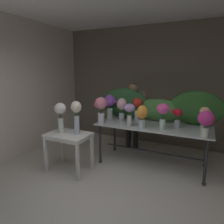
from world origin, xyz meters
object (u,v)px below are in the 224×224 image
at_px(vase_scarlet_snapdragons, 137,107).
at_px(vase_fuchsia_dahlias, 163,112).
at_px(vase_lilac_peonies, 130,112).
at_px(vase_sunset_roses, 142,115).
at_px(vase_violet_anemones, 110,104).
at_px(florist, 133,109).
at_px(vase_rosy_carnations, 101,107).
at_px(vase_white_roses_tall, 61,114).
at_px(vase_crimson_lilies, 177,116).
at_px(vase_peach_freesia, 205,116).
at_px(display_table_glass, 153,131).
at_px(vase_cream_lisianthus_tall, 76,114).
at_px(vase_blush_hydrangea, 122,107).
at_px(vase_magenta_tulips, 206,120).
at_px(side_table_white, 69,139).

bearing_deg(vase_scarlet_snapdragons, vase_fuchsia_dahlias, -32.02).
bearing_deg(vase_lilac_peonies, vase_sunset_roses, -12.81).
xyz_separation_m(vase_scarlet_snapdragons, vase_violet_anemones, (-0.60, -0.07, 0.04)).
xyz_separation_m(florist, vase_sunset_roses, (0.53, -1.01, 0.10)).
bearing_deg(vase_rosy_carnations, vase_white_roses_tall, -132.32).
relative_size(vase_crimson_lilies, vase_violet_anemones, 0.69).
bearing_deg(vase_peach_freesia, florist, 157.51).
height_order(display_table_glass, vase_cream_lisianthus_tall, vase_cream_lisianthus_tall).
xyz_separation_m(vase_blush_hydrangea, vase_fuchsia_dahlias, (0.89, -0.25, 0.01)).
bearing_deg(vase_blush_hydrangea, vase_lilac_peonies, -45.95).
distance_m(vase_crimson_lilies, vase_magenta_tulips, 0.59).
xyz_separation_m(side_table_white, vase_rosy_carnations, (0.37, 0.59, 0.53)).
bearing_deg(vase_cream_lisianthus_tall, vase_scarlet_snapdragons, 50.41).
relative_size(vase_scarlet_snapdragons, vase_peach_freesia, 1.16).
bearing_deg(side_table_white, vase_cream_lisianthus_tall, 19.32).
xyz_separation_m(vase_lilac_peonies, vase_white_roses_tall, (-1.13, -0.64, -0.02)).
relative_size(vase_magenta_tulips, vase_cream_lisianthus_tall, 0.71).
height_order(vase_crimson_lilies, vase_blush_hydrangea, vase_blush_hydrangea).
bearing_deg(vase_fuchsia_dahlias, vase_lilac_peonies, -176.17).
bearing_deg(vase_rosy_carnations, vase_cream_lisianthus_tall, -112.09).
relative_size(vase_fuchsia_dahlias, vase_violet_anemones, 0.89).
relative_size(side_table_white, vase_crimson_lilies, 2.16).
distance_m(florist, vase_fuchsia_dahlias, 1.28).
distance_m(vase_fuchsia_dahlias, vase_magenta_tulips, 0.72).
bearing_deg(vase_violet_anemones, vase_sunset_roses, -25.84).
bearing_deg(vase_violet_anemones, vase_white_roses_tall, -118.73).
distance_m(vase_crimson_lilies, vase_rosy_carnations, 1.47).
distance_m(vase_fuchsia_dahlias, vase_lilac_peonies, 0.62).
distance_m(vase_violet_anemones, vase_rosy_carnations, 0.40).
bearing_deg(display_table_glass, vase_crimson_lilies, -2.62).
relative_size(vase_peach_freesia, vase_cream_lisianthus_tall, 0.69).
bearing_deg(vase_crimson_lilies, vase_sunset_roses, -153.24).
bearing_deg(vase_rosy_carnations, florist, 71.96).
distance_m(display_table_glass, vase_rosy_carnations, 1.13).
bearing_deg(vase_magenta_tulips, vase_peach_freesia, 93.16).
relative_size(florist, vase_fuchsia_dahlias, 3.38).
xyz_separation_m(vase_sunset_roses, vase_white_roses_tall, (-1.39, -0.58, 0.01)).
height_order(vase_peach_freesia, vase_cream_lisianthus_tall, vase_cream_lisianthus_tall).
height_order(vase_blush_hydrangea, vase_fuchsia_dahlias, vase_blush_hydrangea).
relative_size(side_table_white, vase_cream_lisianthus_tall, 1.30).
bearing_deg(vase_magenta_tulips, vase_violet_anemones, 166.18).
height_order(vase_scarlet_snapdragons, vase_violet_anemones, vase_violet_anemones).
xyz_separation_m(display_table_glass, vase_fuchsia_dahlias, (0.22, -0.21, 0.43)).
relative_size(florist, vase_blush_hydrangea, 3.30).
xyz_separation_m(vase_crimson_lilies, vase_peach_freesia, (0.45, 0.06, 0.03)).
bearing_deg(vase_peach_freesia, display_table_glass, -177.29).
relative_size(vase_peach_freesia, vase_lilac_peonies, 0.98).
xyz_separation_m(vase_peach_freesia, vase_cream_lisianthus_tall, (-2.10, -0.88, 0.01)).
relative_size(vase_fuchsia_dahlias, vase_rosy_carnations, 0.90).
relative_size(vase_fuchsia_dahlias, vase_sunset_roses, 1.10).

